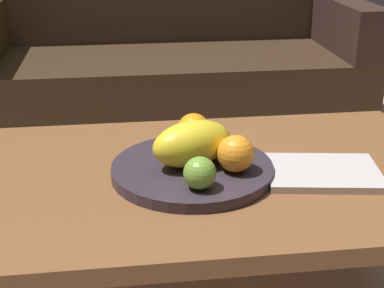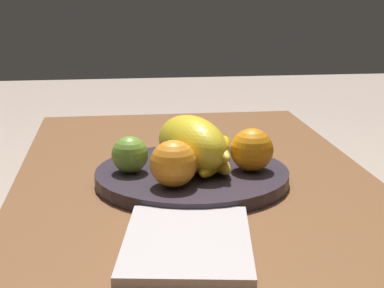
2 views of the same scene
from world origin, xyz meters
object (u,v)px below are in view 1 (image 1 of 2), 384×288
Objects in this scene: fruit_bowl at (192,170)px; apple_front at (198,173)px; orange_left at (236,154)px; banana_bunch at (196,145)px; couch at (169,71)px; orange_front at (194,130)px; magazine at (323,172)px; coffee_table at (192,190)px; melon_large_front at (191,144)px.

apple_front is (-0.00, -0.12, 0.05)m from fruit_bowl.
orange_left reaches higher than apple_front.
orange_left is at bearing -48.14° from banana_bunch.
couch is 1.34m from banana_bunch.
fruit_bowl is 0.12m from orange_front.
magazine is at bearing 13.82° from apple_front.
coffee_table is at bearing -93.11° from couch.
fruit_bowl is at bearing -93.11° from couch.
fruit_bowl is 0.29m from magazine.
melon_large_front reaches higher than orange_front.
orange_left reaches higher than orange_front.
couch reaches higher than banana_bunch.
orange_front is 1.18× the size of apple_front.
orange_front reaches higher than magazine.
apple_front is 0.41× the size of banana_bunch.
orange_front is 0.17m from orange_left.
coffee_table is 4.86× the size of magazine.
melon_large_front is 2.33× the size of orange_front.
apple_front reaches higher than fruit_bowl.
apple_front is at bearing -142.36° from orange_left.
couch is 1.42m from orange_left.
banana_bunch is at bearing 69.39° from melon_large_front.
magazine reaches higher than coffee_table.
apple_front reaches higher than magazine.
melon_large_front is 0.75× the size of magazine.
coffee_table is 0.30m from magazine.
magazine is at bearing -16.97° from banana_bunch.
fruit_bowl reaches higher than coffee_table.
banana_bunch is (0.01, 0.03, 0.10)m from coffee_table.
banana_bunch reaches higher than coffee_table.
orange_front is at bearing 80.54° from fruit_bowl.
banana_bunch is 0.29m from magazine.
melon_large_front reaches higher than orange_left.
couch is (0.07, 1.35, -0.09)m from coffee_table.
orange_front is 0.32m from magazine.
fruit_bowl is at bearing -99.46° from orange_front.
coffee_table is 0.10m from banana_bunch.
apple_front reaches higher than coffee_table.
couch is 1.38m from melon_large_front.
orange_left is 0.49× the size of banana_bunch.
apple_front is (-0.08, -1.48, 0.19)m from couch.
couch reaches higher than melon_large_front.
orange_left reaches higher than magazine.
melon_large_front is 2.30× the size of orange_left.
couch is 4.69× the size of fruit_bowl.
magazine is (0.27, -0.08, -0.05)m from banana_bunch.
banana_bunch is at bearing 70.86° from fruit_bowl.
fruit_bowl is 0.11m from orange_left.
banana_bunch is (-0.06, -1.32, 0.19)m from couch.
coffee_table is 14.93× the size of orange_left.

